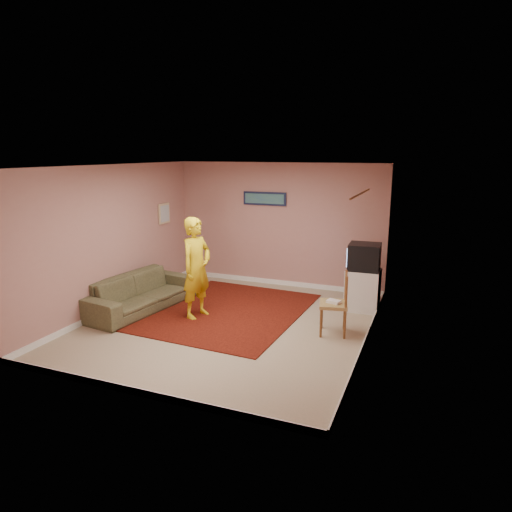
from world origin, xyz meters
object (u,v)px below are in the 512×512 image
at_px(person, 197,268).
at_px(chair_a, 359,282).
at_px(tv_cabinet, 363,290).
at_px(crt_tv, 364,257).
at_px(chair_b, 334,297).
at_px(sofa, 140,293).

bearing_deg(person, chair_a, -47.56).
bearing_deg(tv_cabinet, chair_a, 176.77).
bearing_deg(crt_tv, tv_cabinet, 0.00).
xyz_separation_m(crt_tv, chair_b, (-0.25, -1.31, -0.38)).
bearing_deg(sofa, chair_b, -79.02).
bearing_deg(chair_a, person, -134.19).
xyz_separation_m(chair_b, person, (-2.36, -0.11, 0.27)).
xyz_separation_m(tv_cabinet, chair_b, (-0.25, -1.31, 0.23)).
relative_size(sofa, person, 1.26).
distance_m(chair_b, person, 2.37).
distance_m(tv_cabinet, chair_b, 1.36).
distance_m(crt_tv, person, 2.97).
height_order(crt_tv, sofa, crt_tv).
relative_size(crt_tv, sofa, 0.26).
bearing_deg(crt_tv, chair_a, 174.30).
distance_m(chair_a, person, 2.94).
bearing_deg(person, crt_tv, -48.20).
bearing_deg(chair_b, chair_a, 160.25).
relative_size(crt_tv, person, 0.33).
xyz_separation_m(crt_tv, person, (-2.60, -1.43, -0.11)).
bearing_deg(person, chair_b, -74.15).
bearing_deg(sofa, person, -78.58).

